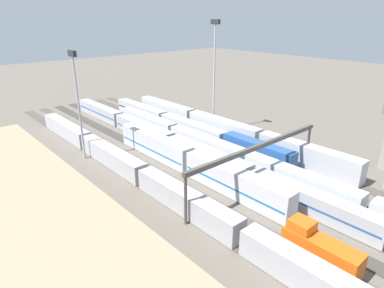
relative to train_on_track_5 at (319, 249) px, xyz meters
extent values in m
plane|color=#60594F|center=(32.07, -10.00, -2.16)|extent=(400.00, 400.00, 0.00)
cube|color=#4C443D|center=(32.07, -25.00, -2.10)|extent=(140.00, 2.80, 0.12)
cube|color=#4C443D|center=(32.07, -20.00, -2.10)|extent=(140.00, 2.80, 0.12)
cube|color=#4C443D|center=(32.07, -15.00, -2.10)|extent=(140.00, 2.80, 0.12)
cube|color=#3D3833|center=(32.07, -10.00, -2.10)|extent=(140.00, 2.80, 0.12)
cube|color=#3D3833|center=(32.07, -5.00, -2.10)|extent=(140.00, 2.80, 0.12)
cube|color=#4C443D|center=(32.07, 0.00, -2.10)|extent=(140.00, 2.80, 0.12)
cube|color=#4C443D|center=(32.07, 5.00, -2.10)|extent=(140.00, 2.80, 0.12)
cube|color=#D85914|center=(-0.29, 0.00, -0.24)|extent=(10.00, 3.00, 3.60)
cube|color=#D85914|center=(2.71, 0.00, 2.26)|extent=(3.00, 2.70, 1.40)
cube|color=#A8AAB2|center=(-3.80, 5.00, -0.14)|extent=(23.00, 3.00, 3.80)
cube|color=#A8AAB2|center=(20.40, 5.00, -0.14)|extent=(23.00, 3.00, 3.80)
cube|color=#A8AAB2|center=(44.60, 5.00, -0.14)|extent=(23.00, 3.00, 3.80)
cube|color=#A8AAB2|center=(68.80, 5.00, -0.14)|extent=(23.00, 3.00, 3.80)
cube|color=silver|center=(18.62, -5.00, 0.46)|extent=(23.00, 3.00, 5.00)
cube|color=#1E6B9E|center=(18.62, -5.00, 0.08)|extent=(22.40, 3.06, 0.36)
cube|color=silver|center=(42.82, -5.00, 0.46)|extent=(23.00, 3.00, 5.00)
cube|color=#1E6B9E|center=(42.82, -5.00, -0.18)|extent=(22.40, 3.06, 0.36)
cube|color=#A8AAB2|center=(6.76, -10.00, -0.14)|extent=(23.00, 3.00, 3.80)
cube|color=#285193|center=(6.76, -10.00, -0.16)|extent=(22.40, 3.06, 0.36)
cube|color=#A8AAB2|center=(30.96, -10.00, -0.14)|extent=(23.00, 3.00, 3.80)
cube|color=#285193|center=(30.96, -10.00, -0.38)|extent=(22.40, 3.06, 0.36)
cube|color=#A8AAB2|center=(55.16, -10.00, -0.14)|extent=(23.00, 3.00, 3.80)
cube|color=#285193|center=(55.16, -10.00, -0.59)|extent=(22.40, 3.06, 0.36)
cube|color=#A8AAB2|center=(79.36, -10.00, -0.14)|extent=(23.00, 3.00, 3.80)
cube|color=#285193|center=(79.36, -10.00, -0.18)|extent=(22.40, 3.06, 0.36)
cube|color=#285193|center=(25.58, -20.00, 0.16)|extent=(18.00, 3.00, 4.40)
cube|color=#B7BABF|center=(47.28, -20.00, -0.14)|extent=(23.00, 3.00, 3.80)
cube|color=black|center=(47.28, -20.00, -0.52)|extent=(22.40, 3.06, 0.36)
cube|color=#B7BABF|center=(71.48, -20.00, -0.14)|extent=(23.00, 3.00, 3.80)
cube|color=black|center=(71.48, -20.00, -0.15)|extent=(22.40, 3.06, 0.36)
cube|color=#B7BABF|center=(16.57, -25.00, 0.46)|extent=(23.00, 3.00, 5.00)
cube|color=#B7BABF|center=(40.77, -25.00, 0.46)|extent=(23.00, 3.00, 5.00)
cube|color=#B7BABF|center=(64.97, -25.00, 0.46)|extent=(23.00, 3.00, 5.00)
cube|color=silver|center=(12.27, -15.00, -0.14)|extent=(23.00, 3.00, 3.80)
cube|color=#1E6B9E|center=(12.27, -15.00, -0.40)|extent=(22.40, 3.06, 0.36)
cube|color=silver|center=(36.47, -15.00, -0.14)|extent=(23.00, 3.00, 3.80)
cube|color=#1E6B9E|center=(36.47, -15.00, -0.53)|extent=(22.40, 3.06, 0.36)
cube|color=silver|center=(60.67, -15.00, -0.14)|extent=(23.00, 3.00, 3.80)
cube|color=#1E6B9E|center=(60.67, -15.00, -0.14)|extent=(22.40, 3.06, 0.36)
cylinder|color=#9EA0A5|center=(52.26, 7.70, 9.00)|extent=(0.44, 0.44, 22.31)
cube|color=#262628|center=(52.26, 7.70, 20.75)|extent=(2.80, 0.70, 1.20)
cylinder|color=#9EA0A5|center=(47.11, -27.66, 11.84)|extent=(0.44, 0.44, 27.99)
cube|color=#262628|center=(47.11, -27.66, 26.43)|extent=(2.80, 0.70, 1.20)
cylinder|color=#4C4742|center=(17.91, -27.10, 1.84)|extent=(0.50, 0.50, 8.00)
cylinder|color=#4C4742|center=(17.91, 7.10, 1.84)|extent=(0.50, 0.50, 8.00)
cube|color=#4C4742|center=(17.91, -10.00, 6.24)|extent=(0.70, 35.00, 0.80)
cube|color=tan|center=(18.68, 28.85, 4.12)|extent=(53.69, 14.37, 12.56)
camera|label=1|loc=(-15.41, 35.13, 27.79)|focal=31.18mm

